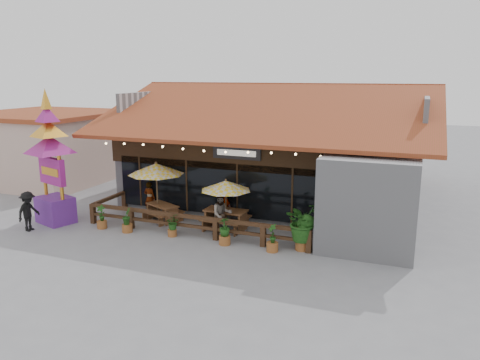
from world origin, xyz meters
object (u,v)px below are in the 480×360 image
at_px(thai_sign_tower, 50,148).
at_px(pedestrian, 28,211).
at_px(picnic_table_left, 163,210).
at_px(tropical_plant, 303,222).
at_px(picnic_table_right, 226,216).
at_px(umbrella_right, 226,186).
at_px(umbrella_left, 156,169).

relative_size(thai_sign_tower, pedestrian, 3.74).
xyz_separation_m(picnic_table_left, pedestrian, (-4.58, -3.27, 0.34)).
bearing_deg(pedestrian, tropical_plant, -81.14).
height_order(picnic_table_right, tropical_plant, tropical_plant).
bearing_deg(thai_sign_tower, umbrella_right, 12.10).
distance_m(umbrella_right, picnic_table_left, 3.60).
relative_size(umbrella_left, picnic_table_right, 1.56).
bearing_deg(pedestrian, picnic_table_left, -55.54).
distance_m(picnic_table_left, tropical_plant, 6.94).
bearing_deg(umbrella_left, picnic_table_left, -12.77).
bearing_deg(tropical_plant, picnic_table_right, 161.75).
height_order(umbrella_left, picnic_table_right, umbrella_left).
height_order(tropical_plant, pedestrian, tropical_plant).
bearing_deg(picnic_table_left, umbrella_right, -5.77).
bearing_deg(picnic_table_left, tropical_plant, -10.64).
bearing_deg(umbrella_left, picnic_table_right, -2.31).
distance_m(picnic_table_right, thai_sign_tower, 8.22).
bearing_deg(thai_sign_tower, umbrella_left, 26.56).
bearing_deg(umbrella_left, pedestrian, -142.15).
height_order(picnic_table_left, pedestrian, pedestrian).
relative_size(umbrella_left, pedestrian, 1.71).
bearing_deg(picnic_table_right, thai_sign_tower, -165.85).
bearing_deg(pedestrian, umbrella_left, -53.23).
distance_m(picnic_table_right, pedestrian, 8.37).
height_order(umbrella_left, umbrella_right, umbrella_left).
relative_size(umbrella_right, tropical_plant, 1.20).
relative_size(umbrella_right, pedestrian, 1.33).
bearing_deg(thai_sign_tower, picnic_table_right, 14.15).
relative_size(picnic_table_left, pedestrian, 1.18).
xyz_separation_m(picnic_table_left, tropical_plant, (6.80, -1.28, 0.58)).
height_order(umbrella_left, tropical_plant, umbrella_left).
height_order(umbrella_left, pedestrian, umbrella_left).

